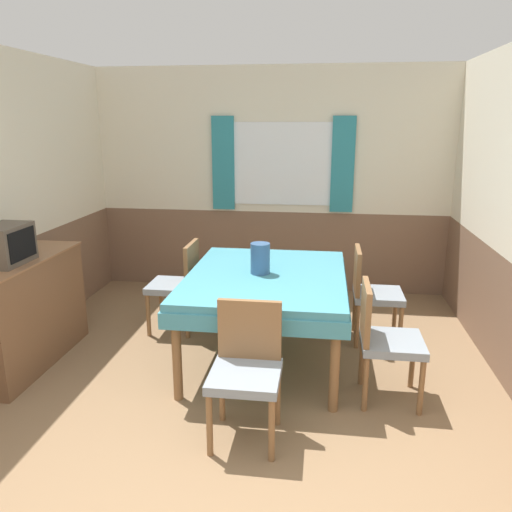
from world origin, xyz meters
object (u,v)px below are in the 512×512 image
chair_right_near (383,337)px  chair_head_near (247,365)px  tv (6,245)px  vase (260,258)px  chair_right_far (371,290)px  sideboard (24,311)px  dining_table (266,285)px  chair_left_far (179,282)px

chair_right_near → chair_head_near: bearing=-58.3°
tv → chair_head_near: bearing=-16.9°
chair_right_near → vase: 1.17m
chair_right_far → sideboard: sideboard is taller
chair_right_far → chair_head_near: 1.84m
chair_head_near → chair_right_near: (0.91, 0.56, 0.00)m
dining_table → chair_right_near: size_ratio=1.88×
chair_head_near → tv: tv is taller
chair_right_far → dining_table: bearing=-60.6°
chair_head_near → dining_table: bearing=-90.0°
chair_left_far → tv: bearing=132.9°
dining_table → tv: (-1.98, -0.48, 0.40)m
chair_right_far → vase: size_ratio=3.44×
chair_right_far → chair_right_near: same height
chair_head_near → tv: 2.15m
chair_head_near → chair_right_near: 1.07m
chair_left_far → sideboard: size_ratio=0.69×
chair_right_far → tv: size_ratio=2.14×
chair_left_far → chair_head_near: bearing=-150.2°
chair_left_far → dining_table: bearing=-119.4°
dining_table → chair_head_near: (0.00, -1.08, -0.18)m
chair_left_far → chair_head_near: same height
chair_right_far → chair_head_near: size_ratio=1.00×
chair_right_near → tv: bearing=-90.8°
chair_left_far → vase: size_ratio=3.44×
dining_table → sideboard: bearing=-170.2°
chair_left_far → sideboard: bearing=128.6°
sideboard → vase: vase is taller
chair_right_far → chair_head_near: same height
chair_left_far → tv: tv is taller
dining_table → chair_right_near: chair_right_near is taller
dining_table → vase: size_ratio=6.47×
sideboard → chair_left_far: bearing=38.6°
chair_left_far → chair_right_far: size_ratio=1.00×
chair_right_near → tv: tv is taller
dining_table → chair_left_far: size_ratio=1.88×
dining_table → tv: bearing=-166.5°
chair_right_near → sideboard: size_ratio=0.69×
tv → sideboard: bearing=93.3°
chair_right_near → chair_left_far: bearing=-119.4°
dining_table → chair_head_near: size_ratio=1.88×
chair_right_near → vase: (-0.97, 0.52, 0.41)m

